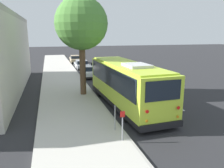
% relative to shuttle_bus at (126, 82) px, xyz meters
% --- Properties ---
extents(ground_plane, '(160.00, 160.00, 0.00)m').
position_rel_shuttle_bus_xyz_m(ground_plane, '(0.13, 0.10, -1.73)').
color(ground_plane, '#28282B').
extents(sidewalk_slab, '(80.00, 4.34, 0.15)m').
position_rel_shuttle_bus_xyz_m(sidewalk_slab, '(0.13, 3.91, -1.66)').
color(sidewalk_slab, beige).
rests_on(sidewalk_slab, ground).
extents(curb_strip, '(80.00, 0.14, 0.15)m').
position_rel_shuttle_bus_xyz_m(curb_strip, '(0.13, 1.67, -1.66)').
color(curb_strip, '#AAA69D').
rests_on(curb_strip, ground).
extents(shuttle_bus, '(10.14, 3.15, 3.26)m').
position_rel_shuttle_bus_xyz_m(shuttle_bus, '(0.00, 0.00, 0.00)').
color(shuttle_bus, '#BCDB38').
rests_on(shuttle_bus, ground).
extents(parked_sedan_white, '(4.72, 1.89, 1.33)m').
position_rel_shuttle_bus_xyz_m(parked_sedan_white, '(11.67, 0.50, -1.11)').
color(parked_sedan_white, silver).
rests_on(parked_sedan_white, ground).
extents(parked_sedan_silver, '(4.68, 1.83, 1.27)m').
position_rel_shuttle_bus_xyz_m(parked_sedan_silver, '(18.29, 0.55, -1.14)').
color(parked_sedan_silver, '#A8AAAF').
rests_on(parked_sedan_silver, ground).
extents(parked_sedan_tan, '(4.56, 1.82, 1.32)m').
position_rel_shuttle_bus_xyz_m(parked_sedan_tan, '(25.44, 0.69, -1.12)').
color(parked_sedan_tan, tan).
rests_on(parked_sedan_tan, ground).
extents(street_tree, '(4.18, 4.18, 8.47)m').
position_rel_shuttle_bus_xyz_m(street_tree, '(3.52, 2.56, 4.42)').
color(street_tree, brown).
rests_on(street_tree, sidewalk_slab).
extents(sign_post_near, '(0.06, 0.22, 1.45)m').
position_rel_shuttle_bus_xyz_m(sign_post_near, '(-5.32, 2.05, -0.83)').
color(sign_post_near, gray).
rests_on(sign_post_near, sidewalk_slab).
extents(sign_post_far, '(0.06, 0.06, 1.34)m').
position_rel_shuttle_bus_xyz_m(sign_post_far, '(-4.09, 2.05, -0.91)').
color(sign_post_far, gray).
rests_on(sign_post_far, sidewalk_slab).
extents(lane_stripe_mid, '(2.40, 0.14, 0.01)m').
position_rel_shuttle_bus_xyz_m(lane_stripe_mid, '(-1.01, -3.44, -1.73)').
color(lane_stripe_mid, silver).
rests_on(lane_stripe_mid, ground).
extents(lane_stripe_ahead, '(2.40, 0.14, 0.01)m').
position_rel_shuttle_bus_xyz_m(lane_stripe_ahead, '(4.99, -3.44, -1.73)').
color(lane_stripe_ahead, silver).
rests_on(lane_stripe_ahead, ground).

